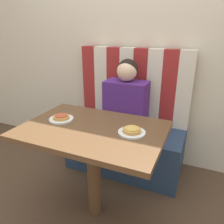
# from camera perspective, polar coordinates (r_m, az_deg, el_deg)

# --- Properties ---
(ground_plane) EXTENTS (12.00, 12.00, 0.00)m
(ground_plane) POSITION_cam_1_polar(r_m,az_deg,el_deg) (1.88, -4.35, -24.41)
(ground_plane) COLOR #4C3828
(wall_back) EXTENTS (7.00, 0.05, 2.60)m
(wall_back) POSITION_cam_1_polar(r_m,az_deg,el_deg) (2.20, 7.07, 20.04)
(wall_back) COLOR beige
(wall_back) RESTS_ON ground_plane
(booth_seat) EXTENTS (1.10, 0.51, 0.44)m
(booth_seat) POSITION_cam_1_polar(r_m,az_deg,el_deg) (2.21, 3.41, -9.25)
(booth_seat) COLOR navy
(booth_seat) RESTS_ON ground_plane
(booth_backrest) EXTENTS (1.10, 0.09, 0.72)m
(booth_backrest) POSITION_cam_1_polar(r_m,az_deg,el_deg) (2.17, 5.71, 6.80)
(booth_backrest) COLOR maroon
(booth_backrest) RESTS_ON booth_seat
(dining_table) EXTENTS (0.95, 0.65, 0.72)m
(dining_table) POSITION_cam_1_polar(r_m,az_deg,el_deg) (1.50, -5.01, -7.70)
(dining_table) COLOR brown
(dining_table) RESTS_ON ground_plane
(person) EXTENTS (0.38, 0.22, 0.65)m
(person) POSITION_cam_1_polar(r_m,az_deg,el_deg) (2.00, 3.76, 3.73)
(person) COLOR #4C237A
(person) RESTS_ON booth_seat
(plate_left) EXTENTS (0.17, 0.17, 0.01)m
(plate_left) POSITION_cam_1_polar(r_m,az_deg,el_deg) (1.60, -13.08, -1.83)
(plate_left) COLOR white
(plate_left) RESTS_ON dining_table
(plate_right) EXTENTS (0.17, 0.17, 0.01)m
(plate_right) POSITION_cam_1_polar(r_m,az_deg,el_deg) (1.37, 5.17, -5.35)
(plate_right) COLOR white
(plate_right) RESTS_ON dining_table
(pizza_left) EXTENTS (0.12, 0.12, 0.03)m
(pizza_left) POSITION_cam_1_polar(r_m,az_deg,el_deg) (1.60, -13.13, -1.24)
(pizza_left) COLOR #C68E47
(pizza_left) RESTS_ON plate_left
(pizza_right) EXTENTS (0.12, 0.12, 0.03)m
(pizza_right) POSITION_cam_1_polar(r_m,az_deg,el_deg) (1.37, 5.20, -4.69)
(pizza_right) COLOR #C68E47
(pizza_right) RESTS_ON plate_right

